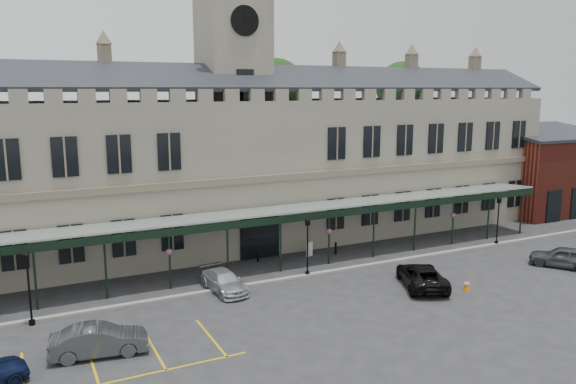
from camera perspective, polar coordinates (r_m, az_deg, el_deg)
name	(u,v)px	position (r m, az deg, el deg)	size (l,w,h in m)	color
ground	(332,306)	(34.71, 4.49, -11.42)	(140.00, 140.00, 0.00)	#2A2A2D
station_building	(235,167)	(47.02, -5.37, 2.52)	(60.00, 10.36, 17.30)	slate
clock_tower	(234,86)	(46.66, -5.55, 10.64)	(5.60, 5.60, 24.80)	slate
canopy	(279,238)	(40.20, -0.93, -4.71)	(50.00, 4.10, 4.30)	#8C9E93
brick_annex	(546,173)	(65.46, 24.74, 1.79)	(12.40, 8.36, 9.23)	maroon
kerb	(291,278)	(39.21, 0.33, -8.69)	(60.00, 0.40, 0.12)	gray
parking_markings	(93,366)	(29.24, -19.20, -16.37)	(16.00, 6.00, 0.01)	gold
tree_behind_mid	(276,90)	(58.08, -1.26, 10.34)	(6.00, 6.00, 16.00)	#332314
tree_behind_right	(402,90)	(66.46, 11.54, 10.15)	(6.00, 6.00, 16.00)	#332314
lamp_post_left	(28,281)	(34.16, -24.87, -8.17)	(0.41, 0.41, 4.34)	black
lamp_post_mid	(308,241)	(39.10, 2.00, -4.97)	(0.40, 0.40, 4.26)	black
lamp_post_right	(498,216)	(49.99, 20.57, -2.27)	(0.40, 0.40, 4.20)	black
traffic_cone	(467,285)	(38.66, 17.69, -9.00)	(0.47, 0.47, 0.75)	#DD6106
sign_board	(309,249)	(44.03, 2.19, -5.86)	(0.66, 0.23, 1.15)	black
bollard_left	(258,256)	(42.82, -3.10, -6.54)	(0.15, 0.15, 0.82)	black
bollard_right	(336,248)	(44.69, 4.86, -5.73)	(0.17, 0.17, 0.98)	black
car_left_b	(99,340)	(29.90, -18.64, -14.09)	(1.63, 4.67, 1.54)	#3C3F44
car_taxi	(224,281)	(36.92, -6.52, -9.01)	(1.84, 4.53, 1.32)	#A6A9AE
car_van	(422,276)	(38.46, 13.43, -8.28)	(2.50, 5.41, 1.50)	black
car_right_a	(563,257)	(46.03, 26.15, -5.94)	(1.84, 4.57, 1.56)	#3C3F44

